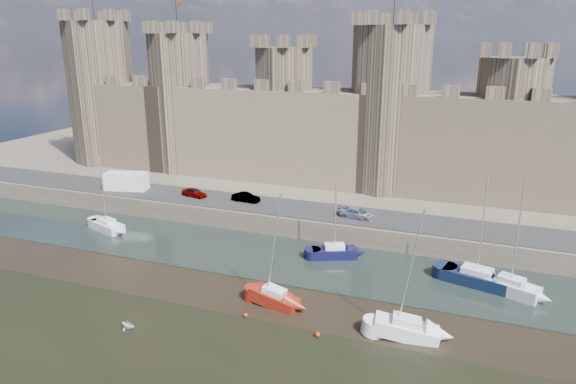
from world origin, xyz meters
name	(u,v)px	position (x,y,z in m)	size (l,w,h in m)	color
water_channel	(325,265)	(0.00, 24.00, 0.04)	(160.00, 12.00, 0.08)	black
quay	(384,175)	(0.00, 60.00, 1.25)	(160.00, 60.00, 2.50)	#4C443A
road	(348,215)	(0.00, 34.00, 2.55)	(160.00, 7.00, 0.10)	black
castle	(369,125)	(-0.64, 48.00, 11.67)	(108.50, 11.00, 29.00)	#42382B
car_0	(194,193)	(-22.02, 33.91, 3.15)	(1.53, 3.80, 1.29)	gray
car_1	(246,197)	(-14.32, 34.42, 3.14)	(1.36, 3.89, 1.28)	gray
car_2	(357,213)	(1.30, 33.28, 3.15)	(1.82, 4.48, 1.30)	gray
van	(127,181)	(-33.01, 33.50, 3.81)	(6.02, 2.41, 2.63)	silver
sailboat_0	(107,225)	(-29.38, 24.22, 0.77)	(5.62, 3.61, 9.80)	silver
sailboat_1	(334,252)	(0.42, 26.19, 0.79)	(5.35, 3.76, 10.00)	black
sailboat_2	(510,286)	(18.70, 23.80, 0.89)	(5.68, 3.93, 11.42)	silver
sailboat_3	(477,277)	(15.58, 24.84, 0.86)	(6.91, 4.03, 11.38)	black
sailboat_4	(274,297)	(-2.00, 13.98, 0.80)	(4.97, 2.59, 11.06)	maroon
sailboat_5	(406,328)	(10.27, 12.85, 0.81)	(5.54, 2.72, 11.48)	white
dinghy_3	(128,325)	(-12.26, 5.80, 0.37)	(1.21, 0.74, 1.40)	silver
buoy_1	(246,315)	(-3.61, 11.06, 0.20)	(0.40, 0.40, 0.40)	red
buoy_3	(317,334)	(3.35, 10.29, 0.23)	(0.46, 0.46, 0.46)	red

